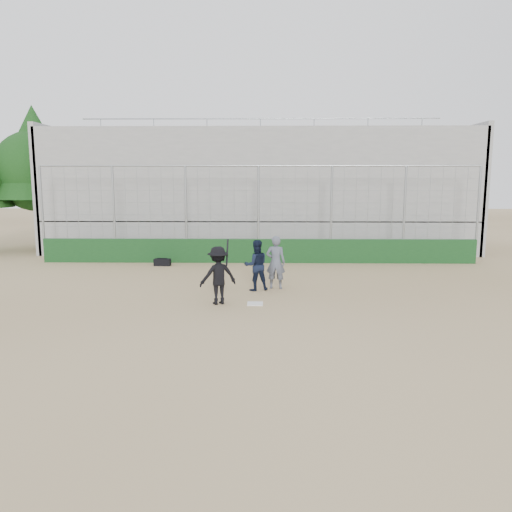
{
  "coord_description": "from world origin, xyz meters",
  "views": [
    {
      "loc": [
        0.27,
        -13.6,
        3.48
      ],
      "look_at": [
        0.0,
        1.4,
        1.15
      ],
      "focal_mm": 35.0,
      "sensor_mm": 36.0,
      "label": 1
    }
  ],
  "objects_px": {
    "umpire": "(276,265)",
    "equipment_bag": "(162,262)",
    "catcher_crouched": "(256,274)",
    "batter_at_plate": "(218,275)"
  },
  "relations": [
    {
      "from": "batter_at_plate",
      "to": "umpire",
      "type": "bearing_deg",
      "value": 50.57
    },
    {
      "from": "catcher_crouched",
      "to": "batter_at_plate",
      "type": "bearing_deg",
      "value": -121.37
    },
    {
      "from": "batter_at_plate",
      "to": "catcher_crouched",
      "type": "bearing_deg",
      "value": 58.63
    },
    {
      "from": "umpire",
      "to": "equipment_bag",
      "type": "relative_size",
      "value": 2.25
    },
    {
      "from": "catcher_crouched",
      "to": "equipment_bag",
      "type": "xyz_separation_m",
      "value": [
        -3.87,
        4.45,
        -0.4
      ]
    },
    {
      "from": "catcher_crouched",
      "to": "umpire",
      "type": "xyz_separation_m",
      "value": [
        0.62,
        0.31,
        0.22
      ]
    },
    {
      "from": "batter_at_plate",
      "to": "umpire",
      "type": "height_order",
      "value": "batter_at_plate"
    },
    {
      "from": "umpire",
      "to": "equipment_bag",
      "type": "bearing_deg",
      "value": -33.21
    },
    {
      "from": "batter_at_plate",
      "to": "equipment_bag",
      "type": "bearing_deg",
      "value": 114.8
    },
    {
      "from": "catcher_crouched",
      "to": "umpire",
      "type": "height_order",
      "value": "umpire"
    }
  ]
}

